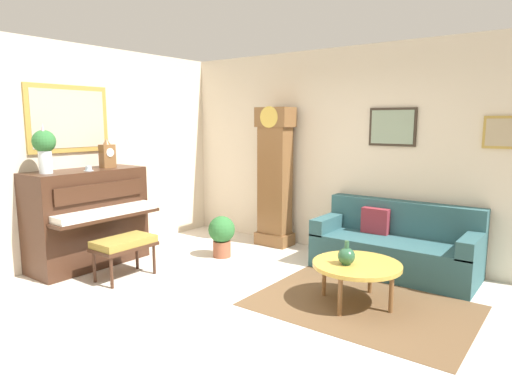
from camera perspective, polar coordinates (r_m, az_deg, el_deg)
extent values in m
cube|color=beige|center=(4.66, -3.48, -14.66)|extent=(6.40, 6.00, 0.10)
cube|color=beige|center=(6.29, -22.10, 4.53)|extent=(0.10, 4.90, 2.80)
cube|color=#B28E3D|center=(6.17, -22.83, 8.60)|extent=(0.03, 1.10, 0.84)
cube|color=#BCB299|center=(6.15, -22.76, 8.61)|extent=(0.01, 0.98, 0.72)
cube|color=beige|center=(6.30, 10.66, 5.04)|extent=(5.30, 0.10, 2.80)
cube|color=#B28E3D|center=(5.63, 29.63, 6.63)|extent=(0.52, 0.03, 0.36)
cube|color=tan|center=(5.62, 29.61, 6.63)|extent=(0.46, 0.01, 0.30)
cube|color=#33281E|center=(5.94, 17.04, 7.95)|extent=(0.60, 0.03, 0.48)
cube|color=gray|center=(5.92, 16.99, 7.95)|extent=(0.54, 0.01, 0.42)
cube|color=brown|center=(4.71, 13.34, -13.93)|extent=(2.10, 1.50, 0.01)
cube|color=#3D2316|center=(6.04, -20.74, -3.10)|extent=(0.60, 1.44, 1.22)
cube|color=#3D2316|center=(5.68, -18.43, -3.03)|extent=(0.28, 1.38, 0.04)
cube|color=white|center=(5.67, -18.46, -2.44)|extent=(0.26, 1.32, 0.08)
cube|color=#3D2316|center=(5.72, -19.21, 0.06)|extent=(0.03, 1.20, 0.20)
cube|color=#3D2316|center=(5.44, -16.49, -6.70)|extent=(0.42, 0.70, 0.04)
cube|color=olive|center=(5.43, -16.52, -6.09)|extent=(0.40, 0.68, 0.08)
cylinder|color=#3D2316|center=(5.21, -17.99, -9.78)|extent=(0.04, 0.04, 0.36)
cylinder|color=#3D2316|center=(5.56, -12.90, -8.38)|extent=(0.04, 0.04, 0.36)
cylinder|color=#3D2316|center=(5.46, -19.96, -9.00)|extent=(0.04, 0.04, 0.36)
cylinder|color=#3D2316|center=(5.79, -14.97, -7.73)|extent=(0.04, 0.04, 0.36)
cube|color=brown|center=(6.70, 2.38, -5.95)|extent=(0.52, 0.34, 0.18)
cube|color=brown|center=(6.54, 2.42, 0.83)|extent=(0.44, 0.28, 1.78)
cube|color=brown|center=(6.47, 2.48, 9.54)|extent=(0.52, 0.32, 0.28)
cylinder|color=gold|center=(6.35, 1.68, 9.55)|extent=(0.30, 0.02, 0.30)
cylinder|color=gold|center=(6.49, 2.18, 1.31)|extent=(0.03, 0.03, 0.70)
cube|color=#2D565B|center=(5.70, 17.16, -7.81)|extent=(1.90, 0.80, 0.42)
cube|color=#2D565B|center=(5.87, 18.33, -3.24)|extent=(1.90, 0.20, 0.44)
cube|color=#2D565B|center=(5.95, 9.46, -3.93)|extent=(0.18, 0.80, 0.20)
cube|color=#2D565B|center=(5.41, 25.94, -6.03)|extent=(0.18, 0.80, 0.20)
cube|color=maroon|center=(5.83, 15.01, -3.57)|extent=(0.34, 0.12, 0.32)
cylinder|color=gold|center=(4.61, 12.77, -9.07)|extent=(0.88, 0.88, 0.04)
torus|color=brown|center=(4.61, 12.77, -9.07)|extent=(0.88, 0.88, 0.04)
cylinder|color=brown|center=(4.99, 14.39, -10.30)|extent=(0.04, 0.04, 0.39)
cylinder|color=brown|center=(4.55, 16.90, -12.31)|extent=(0.04, 0.04, 0.39)
cylinder|color=brown|center=(4.37, 10.69, -12.99)|extent=(0.04, 0.04, 0.39)
cylinder|color=brown|center=(4.82, 8.70, -10.80)|extent=(0.04, 0.04, 0.39)
cube|color=brown|center=(6.10, -18.47, 4.37)|extent=(0.12, 0.18, 0.30)
cylinder|color=white|center=(6.05, -18.15, 4.82)|extent=(0.01, 0.11, 0.11)
cone|color=brown|center=(6.09, -18.56, 6.15)|extent=(0.10, 0.10, 0.08)
cylinder|color=silver|center=(5.67, -25.32, 3.45)|extent=(0.15, 0.15, 0.26)
sphere|color=#2D6B33|center=(5.66, -25.48, 5.87)|extent=(0.26, 0.26, 0.26)
cone|color=#D199B7|center=(5.62, -25.60, 7.17)|extent=(0.06, 0.06, 0.16)
cylinder|color=#ADC6D6|center=(5.79, -20.61, 2.58)|extent=(0.12, 0.12, 0.01)
cylinder|color=#ADC6D6|center=(5.79, -20.62, 2.84)|extent=(0.08, 0.08, 0.06)
cylinder|color=#234C33|center=(4.53, 11.45, -9.00)|extent=(0.09, 0.09, 0.01)
sphere|color=#285638|center=(4.51, 11.48, -8.04)|extent=(0.17, 0.17, 0.17)
cylinder|color=#285638|center=(4.47, 11.53, -6.63)|extent=(0.04, 0.04, 0.08)
cylinder|color=#935138|center=(6.12, -4.38, -7.25)|extent=(0.24, 0.24, 0.22)
sphere|color=#2D6B33|center=(6.05, -4.41, -4.79)|extent=(0.36, 0.36, 0.36)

